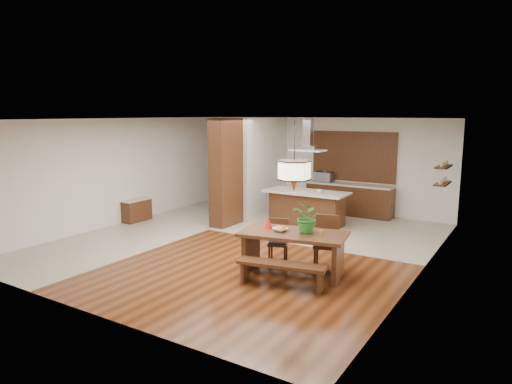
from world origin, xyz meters
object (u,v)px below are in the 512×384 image
Objects in this scene: dining_chair_right at (326,242)px; island_cup at (319,191)px; foliage_plant at (308,217)px; dining_table at (293,243)px; pendant_lantern at (294,157)px; hallway_console at (137,210)px; range_hood at (308,135)px; fruit_bowl at (280,230)px; microwave at (324,177)px; kitchen_island at (307,207)px; dining_chair_left at (278,241)px; dining_bench at (281,275)px.

dining_chair_right is 3.28m from island_cup.
island_cup is (-1.32, 3.49, -0.13)m from foliage_plant.
dining_table is 1.63× the size of pendant_lantern.
range_hood is at bearing 27.39° from hallway_console.
fruit_bowl is at bearing -160.16° from foliage_plant.
microwave is (-2.15, 4.79, 0.59)m from dining_chair_right.
dining_chair_right is at bearing 50.95° from fruit_bowl.
dining_table is 0.58m from foliage_plant.
dining_chair_right is at bearing 77.68° from foliage_plant.
pendant_lantern reaches higher than dining_table.
foliage_plant is 4.83× the size of island_cup.
kitchen_island is at bearing 111.96° from dining_table.
island_cup is (0.42, -0.12, 0.51)m from kitchen_island.
dining_chair_right is 1.86× the size of microwave.
dining_chair_left is at bearing 140.26° from pendant_lantern.
foliage_plant is 0.58m from fruit_bowl.
microwave is at bearing 97.51° from dining_chair_right.
range_hood reaches higher than island_cup.
foliage_plant is at bearing 82.41° from dining_bench.
island_cup is (-0.84, 3.67, 0.13)m from fruit_bowl.
pendant_lantern is 4.38m from kitchen_island.
microwave reaches higher than hallway_console.
dining_table is 0.93× the size of kitchen_island.
hallway_console is at bearing 148.27° from dining_chair_left.
kitchen_island is 1.89m from microwave.
foliage_plant reaches higher than dining_table.
dining_chair_right is 3.56m from kitchen_island.
fruit_bowl is at bearing -16.01° from hallway_console.
dining_table is 0.36m from fruit_bowl.
dining_chair_left is 1.49× the size of foliage_plant.
dining_table reaches higher than dining_bench.
dining_table is 0.80m from dining_chair_left.
range_hood is (4.26, 2.21, 2.15)m from hallway_console.
microwave is (-0.28, 1.76, 0.62)m from kitchen_island.
hallway_console is 6.21m from foliage_plant.
foliage_plant is 3.74m from island_cup.
dining_table is at bearing 15.91° from fruit_bowl.
fruit_bowl is at bearing -71.68° from range_hood.
dining_chair_right reaches higher than hallway_console.
fruit_bowl is at bearing -74.22° from microwave.
hallway_console is at bearing 159.41° from dining_bench.
dining_table is 0.81m from dining_bench.
island_cup is at bearing 106.73° from dining_table.
island_cup is 2.01m from microwave.
dining_chair_left is 0.85× the size of dining_chair_right.
fruit_bowl is at bearing -145.72° from dining_chair_right.
hallway_console is at bearing -152.61° from range_hood.
island_cup is at bearing -16.21° from kitchen_island.
kitchen_island is 0.67m from island_cup.
dining_chair_left is at bearing -76.37° from microwave.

